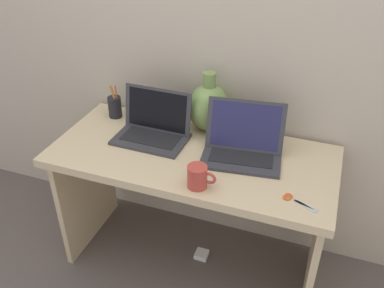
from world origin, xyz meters
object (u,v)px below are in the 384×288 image
object	(u,v)px
laptop_left	(154,125)
pen_cup	(115,106)
green_vase	(209,107)
coffee_mug	(198,177)
power_brick	(202,255)
scissors	(294,200)
laptop_right	(243,142)

from	to	relation	value
laptop_left	pen_cup	xyz separation A→B (m)	(-0.28, 0.11, -0.00)
laptop_left	green_vase	size ratio (longest dim) A/B	1.15
coffee_mug	power_brick	size ratio (longest dim) A/B	1.76
green_vase	coffee_mug	bearing A→B (deg)	-77.03
laptop_left	green_vase	bearing A→B (deg)	35.89
coffee_mug	scissors	bearing A→B (deg)	6.71
coffee_mug	power_brick	xyz separation A→B (m)	(-0.06, 0.26, -0.75)
green_vase	coffee_mug	distance (m)	0.48
pen_cup	scissors	xyz separation A→B (m)	(1.00, -0.37, -0.06)
scissors	laptop_left	bearing A→B (deg)	160.59
laptop_right	coffee_mug	world-z (taller)	laptop_right
scissors	laptop_right	bearing A→B (deg)	137.61
laptop_right	laptop_left	bearing A→B (deg)	179.44
laptop_left	power_brick	bearing A→B (deg)	-8.18
laptop_right	coffee_mug	size ratio (longest dim) A/B	3.11
laptop_right	pen_cup	size ratio (longest dim) A/B	1.99
coffee_mug	laptop_left	bearing A→B (deg)	137.98
green_vase	power_brick	distance (m)	0.85
scissors	power_brick	world-z (taller)	scissors
laptop_right	green_vase	distance (m)	0.28
laptop_left	scissors	bearing A→B (deg)	-19.41
laptop_right	coffee_mug	distance (m)	0.32
laptop_left	power_brick	distance (m)	0.81
green_vase	coffee_mug	xyz separation A→B (m)	(0.11, -0.46, -0.07)
laptop_left	power_brick	xyz separation A→B (m)	(0.27, -0.04, -0.76)
scissors	power_brick	bearing A→B (deg)	154.51
coffee_mug	green_vase	bearing A→B (deg)	102.97
scissors	coffee_mug	bearing A→B (deg)	-173.29
laptop_left	scissors	world-z (taller)	laptop_left
laptop_left	pen_cup	size ratio (longest dim) A/B	1.82
green_vase	power_brick	world-z (taller)	green_vase
laptop_right	scissors	bearing A→B (deg)	-42.39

